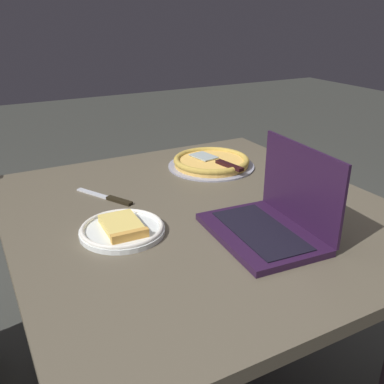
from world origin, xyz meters
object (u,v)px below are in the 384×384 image
Objects in this scene: dining_table at (200,230)px; laptop at (274,217)px; pizza_tray at (211,162)px; pizza_plate at (122,229)px; table_knife at (109,198)px.

dining_table is 3.43× the size of laptop.
pizza_tray is at bearing 144.43° from dining_table.
pizza_tray is (-0.35, 0.48, 0.01)m from pizza_plate.
laptop is 0.53m from table_knife.
laptop is 1.49× the size of pizza_plate.
dining_table is 0.28m from laptop.
pizza_plate is (0.04, -0.26, 0.09)m from dining_table.
dining_table is at bearing 48.10° from table_knife.
pizza_tray is at bearing 104.02° from table_knife.
dining_table is 3.58× the size of pizza_tray.
laptop is 1.63× the size of table_knife.
table_knife is (-0.20, -0.22, 0.08)m from dining_table.
table_knife reaches higher than dining_table.
dining_table is 5.59× the size of table_knife.
laptop is 1.04× the size of pizza_tray.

